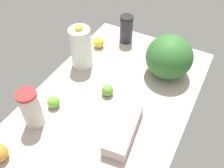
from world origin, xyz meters
The scene contains 9 objects.
countertop centered at (0.00, 0.00, 1.50)cm, with size 120.00×76.00×3.00cm, color #B2A49C.
egg_carton centered at (-15.97, -14.34, 6.33)cm, with size 28.16×10.26×6.65cm, color beige.
milk_jug centered at (15.10, 27.53, 14.82)cm, with size 11.72×11.72×25.20cm.
tumbler_cup centered at (-30.23, 23.83, 13.00)cm, with size 8.77×8.77×19.93cm.
watermelon centered at (30.62, -17.75, 14.56)cm, with size 24.78×24.78×23.11cm, color #326E2E.
shaker_bottle centered at (47.47, 15.49, 11.89)cm, with size 8.21×8.21×17.70cm.
lime_loose centered at (1.04, 3.15, 5.98)cm, with size 5.95×5.95×5.95cm, color #67AD33.
lemon_by_jug centered at (33.76, 27.60, 6.24)cm, with size 6.49×6.49×6.49cm, color yellow.
lime_near_front centered at (-18.24, 22.38, 5.97)cm, with size 5.95×5.95×5.95cm, color #69B62F.
Camera 1 is at (-73.99, -39.88, 97.76)cm, focal length 40.00 mm.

